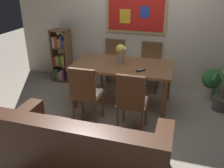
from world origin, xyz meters
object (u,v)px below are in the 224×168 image
Objects in this scene: dining_table at (123,69)px; potted_palm at (223,94)px; leather_couch at (82,154)px; tv_remote at (141,70)px; flower_vase at (121,52)px; dining_chair_near_left at (85,91)px; dining_chair_near_right at (132,99)px; dining_chair_far_right at (150,62)px; bookshelf at (62,56)px; dining_chair_far_left at (114,59)px; potted_ivy at (211,83)px.

potted_palm reaches higher than dining_table.
tv_remote is (0.32, 1.55, 0.43)m from leather_couch.
flower_vase is at bearing 92.31° from leather_couch.
dining_chair_near_right is at bearing -3.20° from dining_chair_near_left.
potted_palm is (1.28, -0.52, -0.25)m from dining_chair_far_right.
dining_chair_near_right reaches higher than leather_couch.
dining_chair_far_right reaches higher than potted_palm.
leather_couch is (-0.31, -0.97, -0.23)m from dining_chair_near_right.
dining_chair_near_left reaches higher than dining_table.
bookshelf reaches higher than dining_chair_near_left.
dining_chair_near_right is at bearing -90.40° from tv_remote.
dining_table is 0.88m from dining_chair_far_left.
potted_palm reaches higher than tv_remote.
dining_chair_near_right is 1.17× the size of potted_palm.
dining_chair_far_left reaches higher than potted_ivy.
dining_chair_far_left is 0.51× the size of leather_couch.
potted_palm is (1.97, 1.04, -0.25)m from dining_chair_near_left.
dining_chair_far_left reaches higher than tv_remote.
bookshelf reaches higher than dining_chair_far_left.
leather_couch reaches higher than potted_palm.
flower_vase is at bearing -64.73° from dining_chair_far_left.
bookshelf is at bearing 173.00° from potted_palm.
tv_remote is at bearing -89.92° from dining_chair_far_right.
dining_chair_far_left is at bearing 126.01° from tv_remote.
dining_chair_far_right is 0.51× the size of leather_couch.
dining_chair_near_left is 0.84× the size of bookshelf.
dining_chair_near_right is 1.69m from potted_palm.
leather_couch is (0.41, -2.55, -0.23)m from dining_chair_far_left.
dining_chair_far_right is 1.58× the size of potted_ivy.
tv_remote is at bearing -33.96° from dining_table.
bookshelf is at bearing 154.12° from tv_remote.
bookshelf reaches higher than dining_chair_far_right.
dining_table is at bearing 112.45° from dining_chair_near_right.
potted_ivy is at bearing 37.98° from dining_chair_near_left.
dining_chair_near_left is (-0.69, -1.55, 0.00)m from dining_chair_far_right.
dining_chair_near_right is 2.91× the size of flower_vase.
leather_couch is 2.32× the size of potted_palm.
dining_chair_near_right is 0.61m from tv_remote.
flower_vase reaches higher than leather_couch.
potted_palm is (3.09, -0.38, -0.24)m from bookshelf.
flower_vase reaches higher than dining_table.
dining_chair_far_right is at bearing 89.91° from dining_chair_near_right.
dining_chair_far_left is 1.00× the size of dining_chair_near_left.
leather_couch is 2.83m from potted_ivy.
dining_chair_far_right is at bearing 67.20° from dining_table.
tv_remote reaches higher than dining_table.
potted_palm is (1.61, 0.27, -0.35)m from dining_table.
dining_table reaches higher than potted_ivy.
bookshelf is 7.52× the size of tv_remote.
tv_remote reaches higher than potted_ivy.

